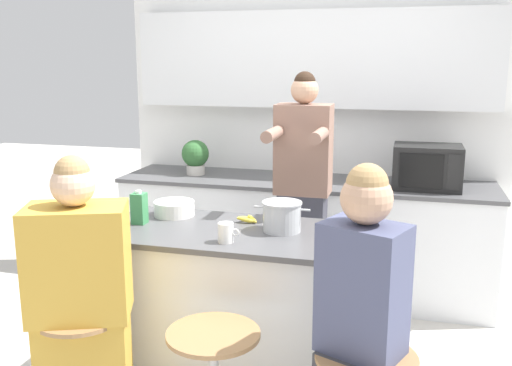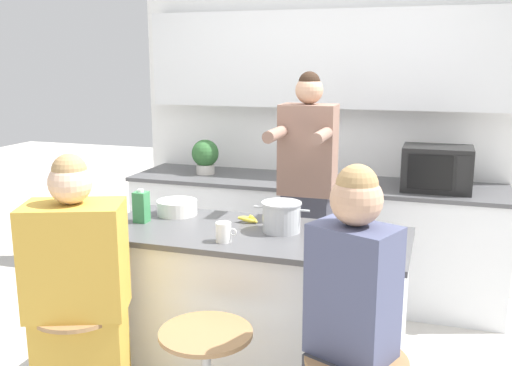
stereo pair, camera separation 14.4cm
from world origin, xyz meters
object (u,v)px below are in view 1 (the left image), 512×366
coffee_cup_near (226,233)px  fruit_bowl (386,240)px  kitchen_island (253,312)px  juice_carton (139,208)px  microwave (427,167)px  banana_bunch (247,219)px  cooking_pot (282,216)px  potted_plant (195,156)px  person_wrapped_blanket (82,315)px  person_seated_near (360,348)px  person_cooking (302,212)px

coffee_cup_near → fruit_bowl: bearing=8.5°
kitchen_island → juice_carton: juice_carton is taller
microwave → banana_bunch: bearing=-127.6°
cooking_pot → banana_bunch: (-0.22, 0.11, -0.06)m
juice_carton → potted_plant: bearing=99.3°
banana_bunch → person_wrapped_blanket: bearing=-124.9°
banana_bunch → juice_carton: bearing=-163.0°
person_seated_near → coffee_cup_near: size_ratio=13.13×
cooking_pot → coffee_cup_near: (-0.23, -0.26, -0.03)m
person_cooking → juice_carton: (-0.79, -0.69, 0.14)m
person_wrapped_blanket → juice_carton: size_ratio=7.53×
kitchen_island → person_wrapped_blanket: person_wrapped_blanket is taller
fruit_bowl → banana_bunch: fruit_bowl is taller
person_seated_near → fruit_bowl: bearing=105.9°
person_cooking → juice_carton: 1.06m
microwave → potted_plant: 1.81m
person_wrapped_blanket → coffee_cup_near: bearing=16.7°
cooking_pot → juice_carton: size_ratio=1.60×
fruit_bowl → coffee_cup_near: 0.78m
cooking_pot → coffee_cup_near: bearing=-131.1°
coffee_cup_near → microwave: 1.93m
cooking_pot → kitchen_island: bearing=-159.2°
cooking_pot → banana_bunch: size_ratio=2.27×
cooking_pot → banana_bunch: cooking_pot is taller
person_cooking → potted_plant: (-1.04, 0.82, 0.18)m
coffee_cup_near → banana_bunch: (0.01, 0.37, -0.03)m
person_seated_near → juice_carton: bearing=176.2°
cooking_pot → banana_bunch: 0.25m
cooking_pot → banana_bunch: bearing=153.8°
banana_bunch → potted_plant: bearing=121.7°
microwave → fruit_bowl: bearing=-98.0°
microwave → potted_plant: microwave is taller
kitchen_island → juice_carton: size_ratio=8.71×
coffee_cup_near → banana_bunch: bearing=89.2°
coffee_cup_near → potted_plant: bearing=115.6°
person_cooking → cooking_pot: 0.63m
person_seated_near → coffee_cup_near: (-0.71, 0.44, 0.30)m
person_wrapped_blanket → fruit_bowl: size_ratio=6.82×
fruit_bowl → banana_bunch: (-0.77, 0.25, -0.02)m
fruit_bowl → potted_plant: 2.24m
cooking_pot → person_cooking: bearing=90.4°
person_wrapped_blanket → juice_carton: bearing=69.3°
kitchen_island → person_seated_near: person_seated_near is taller
person_seated_near → cooking_pot: person_seated_near is taller
person_cooking → kitchen_island: bearing=-101.8°
coffee_cup_near → juice_carton: 0.60m
person_seated_near → potted_plant: bearing=148.1°
coffee_cup_near → juice_carton: (-0.57, 0.19, 0.04)m
banana_bunch → person_seated_near: bearing=-48.9°
kitchen_island → coffee_cup_near: size_ratio=14.95×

